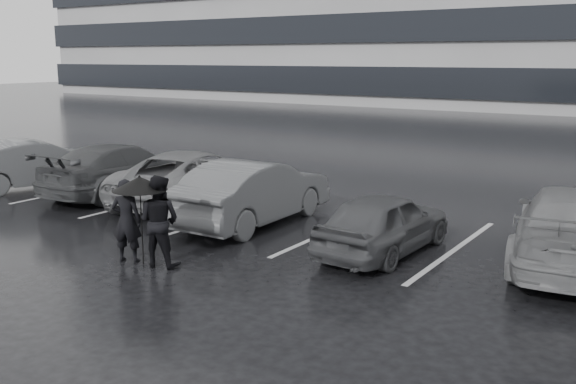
# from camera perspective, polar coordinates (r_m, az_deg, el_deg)

# --- Properties ---
(ground) EXTENTS (160.00, 160.00, 0.00)m
(ground) POSITION_cam_1_polar(r_m,az_deg,el_deg) (12.77, -3.89, -5.42)
(ground) COLOR black
(ground) RESTS_ON ground
(car_main) EXTENTS (1.61, 3.69, 1.24)m
(car_main) POSITION_cam_1_polar(r_m,az_deg,el_deg) (12.72, 8.52, -2.70)
(car_main) COLOR black
(car_main) RESTS_ON ground
(car_west_a) EXTENTS (1.69, 4.56, 1.49)m
(car_west_a) POSITION_cam_1_polar(r_m,az_deg,el_deg) (14.85, -3.08, 0.02)
(car_west_a) COLOR #313134
(car_west_a) RESTS_ON ground
(car_west_b) EXTENTS (3.16, 5.41, 1.41)m
(car_west_b) POSITION_cam_1_polar(r_m,az_deg,el_deg) (17.04, -8.48, 1.33)
(car_west_b) COLOR #4B4B4E
(car_west_b) RESTS_ON ground
(car_west_c) EXTENTS (2.24, 5.02, 1.43)m
(car_west_c) POSITION_cam_1_polar(r_m,az_deg,el_deg) (18.64, -14.65, 2.00)
(car_west_c) COLOR black
(car_west_c) RESTS_ON ground
(car_west_d) EXTENTS (2.87, 4.55, 1.42)m
(car_west_d) POSITION_cam_1_polar(r_m,az_deg,el_deg) (20.36, -21.35, 2.35)
(car_west_d) COLOR #313134
(car_west_d) RESTS_ON ground
(car_east) EXTENTS (2.86, 5.38, 1.49)m
(car_east) POSITION_cam_1_polar(r_m,az_deg,el_deg) (12.91, 24.15, -2.84)
(car_east) COLOR #4B4B4E
(car_east) RESTS_ON ground
(pedestrian_left) EXTENTS (0.68, 0.58, 1.59)m
(pedestrian_left) POSITION_cam_1_polar(r_m,az_deg,el_deg) (12.38, -14.15, -2.49)
(pedestrian_left) COLOR black
(pedestrian_left) RESTS_ON ground
(pedestrian_right) EXTENTS (0.95, 0.81, 1.70)m
(pedestrian_right) POSITION_cam_1_polar(r_m,az_deg,el_deg) (12.02, -11.41, -2.52)
(pedestrian_right) COLOR black
(pedestrian_right) RESTS_ON ground
(umbrella) EXTENTS (1.00, 1.00, 1.70)m
(umbrella) POSITION_cam_1_polar(r_m,az_deg,el_deg) (11.96, -13.05, 0.74)
(umbrella) COLOR black
(umbrella) RESTS_ON ground
(stall_stripes) EXTENTS (19.72, 5.00, 0.00)m
(stall_stripes) POSITION_cam_1_polar(r_m,az_deg,el_deg) (15.17, -0.55, -2.58)
(stall_stripes) COLOR #B0AFB2
(stall_stripes) RESTS_ON ground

